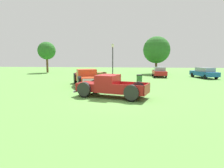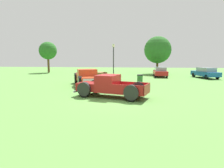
{
  "view_description": "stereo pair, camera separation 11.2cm",
  "coord_description": "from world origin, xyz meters",
  "views": [
    {
      "loc": [
        0.95,
        -12.38,
        2.68
      ],
      "look_at": [
        -0.32,
        0.6,
        0.9
      ],
      "focal_mm": 31.31,
      "sensor_mm": 36.0,
      "label": 1
    },
    {
      "loc": [
        1.06,
        -12.37,
        2.68
      ],
      "look_at": [
        -0.32,
        0.6,
        0.9
      ],
      "focal_mm": 31.31,
      "sensor_mm": 36.0,
      "label": 2
    }
  ],
  "objects": [
    {
      "name": "sedan_distant_b",
      "position": [
        4.86,
        15.3,
        0.71
      ],
      "size": [
        1.76,
        4.1,
        1.36
      ],
      "color": "#B21E1E",
      "rests_on": "ground_plane"
    },
    {
      "name": "trash_can",
      "position": [
        1.8,
        7.53,
        0.48
      ],
      "size": [
        0.59,
        0.59,
        0.95
      ],
      "color": "#2D6B2D",
      "rests_on": "ground_plane"
    },
    {
      "name": "sedan_distant_a",
      "position": [
        10.48,
        14.13,
        0.72
      ],
      "size": [
        2.71,
        4.42,
        1.38
      ],
      "color": "#195699",
      "rests_on": "ground_plane"
    },
    {
      "name": "pickup_truck_foreground",
      "position": [
        -0.66,
        0.7,
        0.72
      ],
      "size": [
        5.24,
        3.15,
        1.51
      ],
      "color": "maroon",
      "rests_on": "ground_plane"
    },
    {
      "name": "pickup_truck_behind_left",
      "position": [
        -3.21,
        5.64,
        0.75
      ],
      "size": [
        3.63,
        5.47,
        1.58
      ],
      "color": "#D14723",
      "rests_on": "ground_plane"
    },
    {
      "name": "ground_plane",
      "position": [
        0.0,
        0.0,
        0.0
      ],
      "size": [
        80.0,
        80.0,
        0.0
      ],
      "primitive_type": "plane",
      "color": "#5B9342"
    },
    {
      "name": "lamp_post_near",
      "position": [
        -1.26,
        11.08,
        2.27
      ],
      "size": [
        0.36,
        0.36,
        4.32
      ],
      "color": "#2D2D33",
      "rests_on": "ground_plane"
    },
    {
      "name": "oak_tree_west",
      "position": [
        -13.9,
        21.15,
        3.83
      ],
      "size": [
        3.1,
        3.1,
        5.41
      ],
      "color": "brown",
      "rests_on": "ground_plane"
    },
    {
      "name": "oak_tree_east",
      "position": [
        5.06,
        20.52,
        3.89
      ],
      "size": [
        4.37,
        4.37,
        6.09
      ],
      "color": "brown",
      "rests_on": "ground_plane"
    },
    {
      "name": "picnic_table",
      "position": [
        -3.13,
        12.66,
        0.49
      ],
      "size": [
        1.76,
        2.02,
        0.78
      ],
      "color": "olive",
      "rests_on": "ground_plane"
    }
  ]
}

